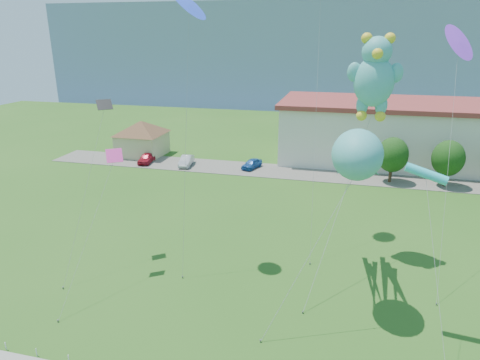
# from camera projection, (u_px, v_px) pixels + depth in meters

# --- Properties ---
(parking_strip) EXTENTS (70.00, 6.00, 0.06)m
(parking_strip) POSITION_uv_depth(u_px,v_px,m) (306.00, 173.00, 54.18)
(parking_strip) COLOR #59544C
(parking_strip) RESTS_ON ground
(hill_ridge) EXTENTS (160.00, 50.00, 25.00)m
(hill_ridge) POSITION_uv_depth(u_px,v_px,m) (337.00, 49.00, 128.21)
(hill_ridge) COLOR #73909F
(hill_ridge) RESTS_ON ground
(pavilion) EXTENTS (9.20, 9.20, 5.00)m
(pavilion) POSITION_uv_depth(u_px,v_px,m) (142.00, 135.00, 61.51)
(pavilion) COLOR tan
(pavilion) RESTS_ON ground
(tree_near) EXTENTS (3.60, 3.60, 5.47)m
(tree_near) POSITION_uv_depth(u_px,v_px,m) (393.00, 155.00, 49.88)
(tree_near) COLOR #3F2B19
(tree_near) RESTS_ON ground
(tree_mid) EXTENTS (3.60, 3.60, 5.47)m
(tree_mid) POSITION_uv_depth(u_px,v_px,m) (448.00, 158.00, 48.50)
(tree_mid) COLOR #3F2B19
(tree_mid) RESTS_ON ground
(parked_car_red) EXTENTS (1.93, 4.05, 1.34)m
(parked_car_red) POSITION_uv_depth(u_px,v_px,m) (147.00, 158.00, 58.37)
(parked_car_red) COLOR #AE1529
(parked_car_red) RESTS_ON parking_strip
(parked_car_silver) EXTENTS (1.91, 4.11, 1.30)m
(parked_car_silver) POSITION_uv_depth(u_px,v_px,m) (186.00, 161.00, 57.09)
(parked_car_silver) COLOR #AEAFB5
(parked_car_silver) RESTS_ON parking_strip
(parked_car_blue) EXTENTS (2.51, 3.85, 1.22)m
(parked_car_blue) POSITION_uv_depth(u_px,v_px,m) (252.00, 164.00, 55.96)
(parked_car_blue) COLOR #1B4F99
(parked_car_blue) RESTS_ON parking_strip
(octopus_kite) EXTENTS (6.08, 11.14, 11.60)m
(octopus_kite) POSITION_uv_depth(u_px,v_px,m) (356.00, 160.00, 25.80)
(octopus_kite) COLOR teal
(octopus_kite) RESTS_ON ground
(teddy_bear_kite) EXTENTS (5.44, 11.11, 16.83)m
(teddy_bear_kite) POSITION_uv_depth(u_px,v_px,m) (375.00, 75.00, 30.71)
(teddy_bear_kite) COLOR teal
(teddy_bear_kite) RESTS_ON ground
(small_kite_cyan) EXTENTS (1.67, 7.63, 10.04)m
(small_kite_cyan) POSITION_uv_depth(u_px,v_px,m) (426.00, 176.00, 22.90)
(small_kite_cyan) COLOR #2DC3CE
(small_kite_cyan) RESTS_ON ground
(small_kite_pink) EXTENTS (1.37, 7.82, 9.14)m
(small_kite_pink) POSITION_uv_depth(u_px,v_px,m) (109.00, 172.00, 29.36)
(small_kite_pink) COLOR #E83397
(small_kite_pink) RESTS_ON ground
(small_kite_purple) EXTENTS (1.81, 10.05, 16.86)m
(small_kite_purple) POSITION_uv_depth(u_px,v_px,m) (459.00, 48.00, 30.87)
(small_kite_purple) COLOR #9036DB
(small_kite_purple) RESTS_ON ground
(small_kite_black) EXTENTS (1.38, 7.14, 12.23)m
(small_kite_black) POSITION_uv_depth(u_px,v_px,m) (100.00, 125.00, 31.31)
(small_kite_black) COLOR black
(small_kite_black) RESTS_ON ground
(small_kite_blue) EXTENTS (1.80, 4.57, 19.28)m
(small_kite_blue) POSITION_uv_depth(u_px,v_px,m) (189.00, 12.00, 28.55)
(small_kite_blue) COLOR blue
(small_kite_blue) RESTS_ON ground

